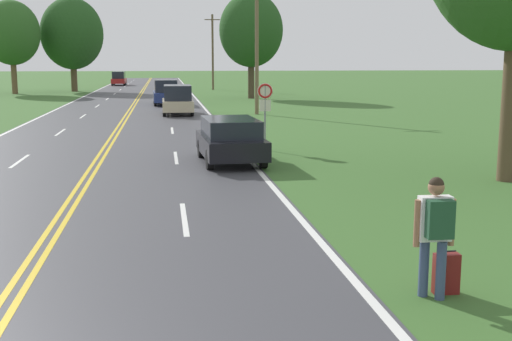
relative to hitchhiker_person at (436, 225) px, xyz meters
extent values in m
cube|color=white|center=(-3.45, 5.32, -1.09)|extent=(0.12, 3.00, 0.00)
cube|color=white|center=(-3.45, 14.32, -1.09)|extent=(0.12, 3.00, 0.00)
cube|color=white|center=(-3.45, 23.32, -1.09)|extent=(0.12, 3.00, 0.00)
cube|color=white|center=(-3.45, 32.32, -1.09)|extent=(0.12, 3.00, 0.00)
cube|color=white|center=(-3.45, 41.32, -1.09)|extent=(0.12, 3.00, 0.00)
cube|color=white|center=(-3.45, 50.32, -1.09)|extent=(0.12, 3.00, 0.00)
cube|color=white|center=(-3.45, 59.32, -1.09)|extent=(0.12, 3.00, 0.00)
cube|color=white|center=(-3.45, 68.32, -1.09)|extent=(0.12, 3.00, 0.00)
cube|color=white|center=(-3.45, 77.32, -1.09)|extent=(0.12, 3.00, 0.00)
cube|color=white|center=(-3.45, 86.32, -1.09)|extent=(0.12, 3.00, 0.00)
cube|color=white|center=(-3.45, 95.32, -1.09)|extent=(0.12, 3.00, 0.00)
cube|color=white|center=(-3.45, 104.32, -1.09)|extent=(0.12, 3.00, 0.00)
cube|color=white|center=(-8.81, 14.32, -1.09)|extent=(0.12, 3.00, 0.00)
cube|color=white|center=(-8.81, 23.32, -1.09)|extent=(0.12, 3.00, 0.00)
cube|color=white|center=(-8.81, 32.32, -1.09)|extent=(0.12, 3.00, 0.00)
cube|color=white|center=(-8.81, 41.32, -1.09)|extent=(0.12, 3.00, 0.00)
cube|color=white|center=(-8.81, 50.32, -1.09)|extent=(0.12, 3.00, 0.00)
cube|color=white|center=(-8.81, 59.32, -1.09)|extent=(0.12, 3.00, 0.00)
cube|color=white|center=(-8.81, 68.32, -1.09)|extent=(0.12, 3.00, 0.00)
cube|color=white|center=(-8.81, 77.32, -1.09)|extent=(0.12, 3.00, 0.00)
cube|color=white|center=(-8.81, 86.32, -1.09)|extent=(0.12, 3.00, 0.00)
cube|color=white|center=(-8.81, 95.32, -1.09)|extent=(0.12, 3.00, 0.00)
cube|color=white|center=(-8.81, 104.32, -1.09)|extent=(0.12, 3.00, 0.00)
cylinder|color=#38476B|center=(-0.10, 0.12, -0.67)|extent=(0.14, 0.14, 0.87)
cylinder|color=#38476B|center=(0.10, -0.04, -0.67)|extent=(0.14, 0.14, 0.87)
cube|color=white|center=(0.00, 0.04, 0.09)|extent=(0.48, 0.21, 0.66)
sphere|color=#936647|center=(0.00, 0.04, 0.55)|extent=(0.24, 0.24, 0.24)
sphere|color=#2D2319|center=(0.00, 0.04, 0.59)|extent=(0.22, 0.22, 0.22)
cylinder|color=#936647|center=(-0.26, 0.05, 0.03)|extent=(0.09, 0.09, 0.69)
cylinder|color=#936647|center=(0.26, 0.04, 0.03)|extent=(0.09, 0.09, 0.69)
cube|color=#1E472D|center=(0.00, -0.15, 0.13)|extent=(0.38, 0.19, 0.55)
cube|color=maroon|center=(0.28, 0.18, -0.80)|extent=(0.39, 0.18, 0.62)
cylinder|color=black|center=(0.28, 0.18, -0.45)|extent=(0.27, 0.03, 0.02)
cylinder|color=gray|center=(0.02, 15.90, 0.16)|extent=(0.07, 0.07, 2.53)
cylinder|color=silver|center=(0.02, 15.88, 1.18)|extent=(0.60, 0.02, 0.60)
torus|color=red|center=(0.02, 15.87, 1.18)|extent=(0.55, 0.07, 0.55)
cube|color=silver|center=(0.02, 15.88, 0.63)|extent=(0.44, 0.02, 0.44)
cylinder|color=brown|center=(2.10, 32.41, 3.15)|extent=(0.24, 0.24, 8.53)
cylinder|color=brown|center=(1.96, 67.20, 3.21)|extent=(0.24, 0.24, 8.63)
cube|color=brown|center=(1.96, 67.20, 6.92)|extent=(1.80, 0.12, 0.10)
cylinder|color=brown|center=(5.95, 8.57, 1.13)|extent=(0.53, 0.53, 4.48)
cylinder|color=brown|center=(-13.58, 65.25, 0.60)|extent=(0.68, 0.68, 3.42)
ellipsoid|color=#234C1E|center=(-13.58, 65.25, 5.18)|extent=(6.75, 6.75, 7.77)
cylinder|color=#473828|center=(4.07, 49.55, 0.72)|extent=(0.57, 0.57, 3.66)
ellipsoid|color=#234C1E|center=(4.07, 49.55, 4.98)|extent=(5.71, 5.71, 6.56)
cylinder|color=brown|center=(-18.97, 60.84, 0.78)|extent=(0.57, 0.57, 3.77)
ellipsoid|color=#2D5B23|center=(-18.97, 60.84, 5.08)|extent=(5.68, 5.68, 6.53)
cylinder|color=black|center=(-0.69, 11.74, -0.78)|extent=(0.23, 0.67, 0.66)
cylinder|color=black|center=(-2.43, 11.66, -0.78)|extent=(0.23, 0.67, 0.66)
cylinder|color=black|center=(-0.81, 14.37, -0.78)|extent=(0.23, 0.67, 0.66)
cylinder|color=black|center=(-2.55, 14.29, -0.78)|extent=(0.23, 0.67, 0.66)
cube|color=black|center=(-1.62, 13.01, -0.50)|extent=(2.14, 4.33, 0.62)
cube|color=#1E232D|center=(-1.62, 13.01, 0.11)|extent=(1.85, 3.05, 0.59)
cylinder|color=black|center=(-2.10, 31.45, -0.78)|extent=(0.20, 0.66, 0.66)
cylinder|color=black|center=(-3.81, 31.45, -0.78)|extent=(0.20, 0.66, 0.66)
cylinder|color=black|center=(-2.10, 34.11, -0.78)|extent=(0.20, 0.66, 0.66)
cylinder|color=black|center=(-3.81, 34.10, -0.78)|extent=(0.20, 0.66, 0.66)
cube|color=#C1B28E|center=(-2.95, 32.78, -0.49)|extent=(1.92, 4.29, 0.65)
cube|color=#1E232D|center=(-2.95, 32.78, 0.30)|extent=(1.68, 3.00, 0.93)
cylinder|color=black|center=(-2.77, 40.52, -0.77)|extent=(0.22, 0.67, 0.67)
cylinder|color=black|center=(-4.45, 40.48, -0.77)|extent=(0.22, 0.67, 0.67)
cylinder|color=black|center=(-2.85, 43.53, -0.77)|extent=(0.22, 0.67, 0.67)
cylinder|color=black|center=(-4.53, 43.48, -0.77)|extent=(0.22, 0.67, 0.67)
cube|color=navy|center=(-3.65, 42.00, -0.45)|extent=(2.01, 4.90, 0.71)
cube|color=#1E232D|center=(-3.65, 42.00, 0.37)|extent=(1.75, 3.44, 0.93)
cylinder|color=black|center=(-10.62, 83.72, -0.79)|extent=(0.21, 0.65, 0.65)
cylinder|color=black|center=(-9.02, 83.70, -0.79)|extent=(0.21, 0.65, 0.65)
cylinder|color=black|center=(-10.65, 80.72, -0.79)|extent=(0.21, 0.65, 0.65)
cylinder|color=black|center=(-9.05, 80.71, -0.79)|extent=(0.21, 0.65, 0.65)
cube|color=#A81E1E|center=(-9.84, 82.21, -0.50)|extent=(1.84, 4.85, 0.64)
cube|color=#1E232D|center=(-9.84, 82.21, 0.30)|extent=(1.61, 3.40, 0.95)
camera|label=1|loc=(-3.84, -8.50, 2.35)|focal=45.00mm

